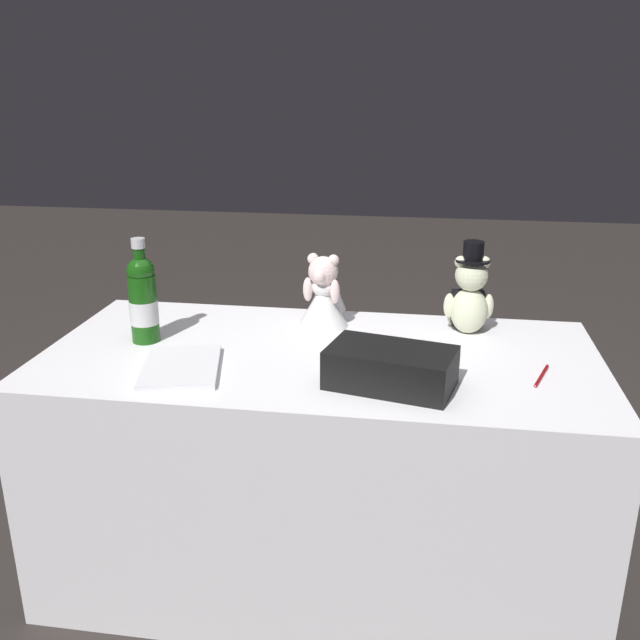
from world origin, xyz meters
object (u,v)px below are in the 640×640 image
object	(u,v)px
teddy_bear_bride	(325,294)
gift_case_black	(391,367)
champagne_bottle	(143,298)
guestbook	(181,367)
signing_pen	(541,376)
teddy_bear_groom	(470,296)

from	to	relation	value
teddy_bear_bride	gift_case_black	bearing A→B (deg)	118.08
champagne_bottle	guestbook	bearing A→B (deg)	131.86
teddy_bear_bride	champagne_bottle	size ratio (longest dim) A/B	0.75
teddy_bear_bride	guestbook	bearing A→B (deg)	52.74
teddy_bear_bride	guestbook	size ratio (longest dim) A/B	0.85
guestbook	teddy_bear_bride	bearing A→B (deg)	-140.55
gift_case_black	guestbook	world-z (taller)	gift_case_black
signing_pen	guestbook	xyz separation A→B (m)	(0.96, 0.10, 0.00)
gift_case_black	signing_pen	bearing A→B (deg)	-164.25
teddy_bear_bride	champagne_bottle	world-z (taller)	champagne_bottle
teddy_bear_groom	teddy_bear_bride	xyz separation A→B (m)	(0.45, -0.00, -0.01)
signing_pen	gift_case_black	bearing A→B (deg)	15.75
signing_pen	gift_case_black	world-z (taller)	gift_case_black
teddy_bear_groom	gift_case_black	distance (m)	0.50
signing_pen	champagne_bottle	bearing A→B (deg)	-5.11
champagne_bottle	guestbook	xyz separation A→B (m)	(-0.18, 0.20, -0.12)
teddy_bear_groom	teddy_bear_bride	world-z (taller)	teddy_bear_groom
champagne_bottle	guestbook	size ratio (longest dim) A/B	1.13
teddy_bear_groom	signing_pen	bearing A→B (deg)	118.16
champagne_bottle	guestbook	world-z (taller)	champagne_bottle
champagne_bottle	signing_pen	size ratio (longest dim) A/B	2.11
teddy_bear_groom	champagne_bottle	world-z (taller)	champagne_bottle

